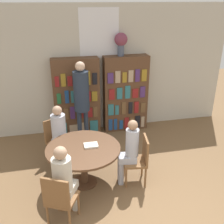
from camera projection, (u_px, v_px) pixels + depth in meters
name	position (u px, v px, depth m)	size (l,w,h in m)	color
ground_plane	(139.00, 222.00, 3.92)	(16.00, 16.00, 0.00)	brown
wall_back	(100.00, 70.00, 6.23)	(6.40, 0.07, 3.00)	beige
bookshelf_left	(77.00, 98.00, 6.17)	(1.07, 0.34, 1.86)	brown
bookshelf_right	(125.00, 94.00, 6.41)	(1.07, 0.34, 1.86)	brown
flower_vase	(121.00, 41.00, 5.88)	(0.30, 0.30, 0.52)	#475166
reading_table	(83.00, 153.00, 4.51)	(1.28, 1.28, 0.74)	brown
chair_near_camera	(60.00, 198.00, 3.69)	(0.54, 0.54, 0.89)	brown
chair_left_side	(56.00, 138.00, 5.25)	(0.54, 0.54, 0.89)	brown
chair_far_side	(139.00, 158.00, 4.61)	(0.46, 0.46, 0.89)	brown
seated_reader_left	(60.00, 132.00, 5.04)	(0.39, 0.42, 1.24)	#B2B7C6
seated_reader_right	(129.00, 149.00, 4.53)	(0.37, 0.27, 1.23)	#B2B7C6
seated_reader_back	(64.00, 178.00, 3.76)	(0.40, 0.42, 1.25)	beige
librarian_standing	(81.00, 94.00, 5.63)	(0.34, 0.61, 1.89)	#232D3D
open_book_on_table	(91.00, 145.00, 4.51)	(0.24, 0.18, 0.03)	silver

